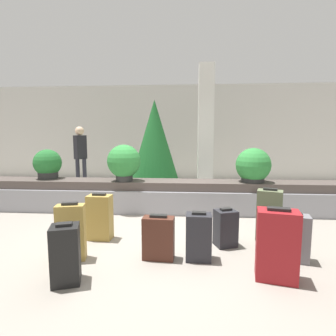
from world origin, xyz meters
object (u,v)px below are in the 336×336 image
(suitcase_3, at_px, (66,254))
(traveler_0, at_px, (154,150))
(suitcase_4, at_px, (225,228))
(potted_plant_1, at_px, (124,162))
(pillar, at_px, (206,131))
(traveler_1, at_px, (80,151))
(suitcase_5, at_px, (277,245))
(suitcase_7, at_px, (199,237))
(suitcase_1, at_px, (158,238))
(decorated_tree, at_px, (155,145))
(suitcase_0, at_px, (71,232))
(suitcase_8, at_px, (291,237))
(potted_plant_0, at_px, (253,166))
(potted_plant_2, at_px, (48,164))
(suitcase_6, at_px, (269,215))
(suitcase_2, at_px, (100,217))

(suitcase_3, bearing_deg, traveler_0, 69.15)
(suitcase_4, bearing_deg, potted_plant_1, 119.41)
(pillar, relative_size, traveler_1, 1.84)
(suitcase_5, relative_size, suitcase_7, 1.29)
(pillar, height_order, suitcase_1, pillar)
(pillar, bearing_deg, suitcase_4, -88.72)
(pillar, bearing_deg, decorated_tree, -173.09)
(suitcase_0, bearing_deg, traveler_0, 73.00)
(suitcase_0, bearing_deg, suitcase_1, -6.83)
(suitcase_8, bearing_deg, pillar, 115.76)
(suitcase_8, xyz_separation_m, potted_plant_0, (0.02, 1.97, 0.63))
(suitcase_0, bearing_deg, suitcase_7, -8.00)
(suitcase_5, bearing_deg, potted_plant_1, 144.38)
(suitcase_5, xyz_separation_m, potted_plant_1, (-2.14, 2.33, 0.60))
(suitcase_0, distance_m, suitcase_8, 2.60)
(suitcase_5, height_order, suitcase_7, suitcase_5)
(suitcase_1, distance_m, suitcase_7, 0.48)
(suitcase_0, xyz_separation_m, potted_plant_1, (0.15, 2.07, 0.63))
(potted_plant_2, bearing_deg, suitcase_0, -56.57)
(suitcase_8, bearing_deg, decorated_tree, 134.40)
(suitcase_4, bearing_deg, pillar, 72.02)
(potted_plant_1, height_order, decorated_tree, decorated_tree)
(suitcase_6, height_order, potted_plant_1, potted_plant_1)
(suitcase_7, bearing_deg, suitcase_6, 34.94)
(suitcase_2, relative_size, suitcase_8, 1.15)
(suitcase_7, bearing_deg, suitcase_1, -176.65)
(suitcase_3, bearing_deg, suitcase_0, 90.09)
(suitcase_4, bearing_deg, suitcase_6, 1.75)
(pillar, height_order, suitcase_0, pillar)
(suitcase_1, distance_m, traveler_1, 5.04)
(suitcase_0, bearing_deg, traveler_1, 98.52)
(suitcase_5, relative_size, decorated_tree, 0.32)
(suitcase_3, bearing_deg, decorated_tree, 65.91)
(suitcase_7, xyz_separation_m, potted_plant_2, (-3.01, 2.16, 0.61))
(suitcase_4, height_order, potted_plant_0, potted_plant_0)
(potted_plant_2, bearing_deg, suitcase_3, -58.92)
(suitcase_5, height_order, suitcase_6, suitcase_5)
(suitcase_7, distance_m, potted_plant_2, 3.75)
(suitcase_4, bearing_deg, potted_plant_2, 133.63)
(suitcase_4, distance_m, decorated_tree, 3.43)
(decorated_tree, bearing_deg, suitcase_3, -95.68)
(suitcase_3, bearing_deg, suitcase_2, 73.33)
(suitcase_2, xyz_separation_m, suitcase_8, (2.47, -0.47, -0.04))
(suitcase_5, xyz_separation_m, suitcase_8, (0.31, 0.45, -0.09))
(potted_plant_0, bearing_deg, suitcase_7, -118.60)
(pillar, xyz_separation_m, decorated_tree, (-1.25, -0.15, -0.33))
(suitcase_4, relative_size, potted_plant_2, 0.86)
(suitcase_1, distance_m, suitcase_8, 1.57)
(suitcase_6, height_order, suitcase_7, suitcase_6)
(suitcase_5, bearing_deg, pillar, 108.67)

